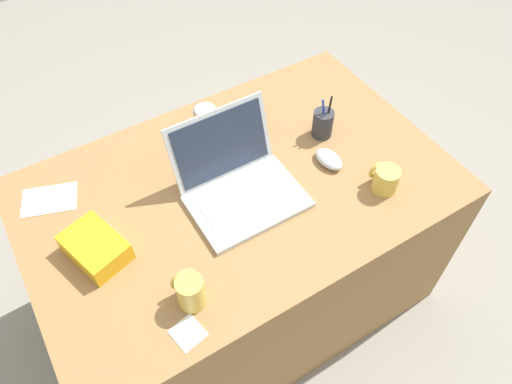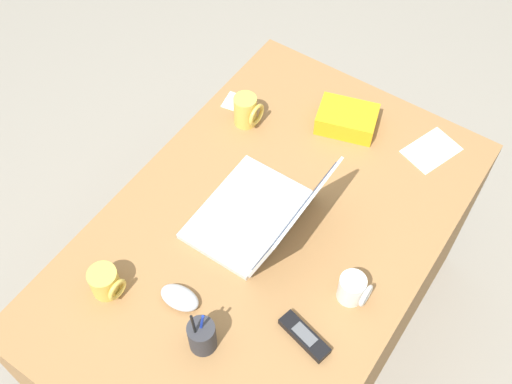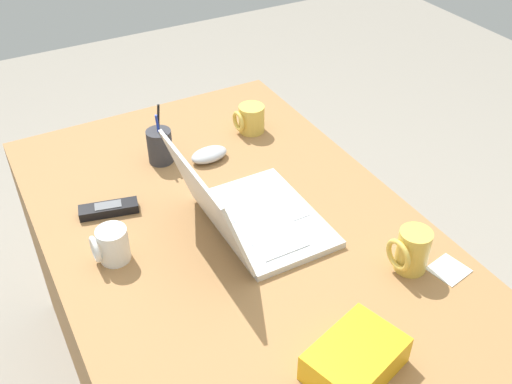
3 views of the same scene
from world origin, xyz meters
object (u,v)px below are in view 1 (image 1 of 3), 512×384
Objects in this scene: coffee_mug_spare at (190,291)px; coffee_mug_tall at (206,117)px; computer_mouse at (329,159)px; snack_bag at (95,248)px; pen_holder at (323,123)px; laptop at (239,183)px; cordless_phone at (253,114)px; coffee_mug_white at (385,179)px.

coffee_mug_tall is at bearing 58.87° from coffee_mug_spare.
computer_mouse is 0.61× the size of snack_bag.
coffee_mug_tall is at bearing 143.14° from pen_holder.
laptop reaches higher than cordless_phone.
coffee_mug_tall is 0.81× the size of coffee_mug_spare.
coffee_mug_white is at bearing -86.02° from pen_holder.
coffee_mug_tall reaches higher than snack_bag.
computer_mouse is at bearing 19.04° from coffee_mug_spare.
coffee_mug_white is 0.90m from snack_bag.
snack_bag is at bearing 170.72° from computer_mouse.
coffee_mug_white is (0.40, -0.22, -0.01)m from laptop.
coffee_mug_tall is (-0.35, 0.55, 0.00)m from coffee_mug_white.
coffee_mug_spare is 0.32m from snack_bag.
laptop is 0.32m from computer_mouse.
laptop is 0.46m from coffee_mug_white.
coffee_mug_white is at bearing -29.00° from laptop.
coffee_mug_white reaches higher than snack_bag.
coffee_mug_spare is (-0.70, -0.03, 0.01)m from coffee_mug_white.
coffee_mug_tall is 0.50× the size of pen_holder.
coffee_mug_spare is 0.76m from pen_holder.
coffee_mug_white is at bearing 2.76° from coffee_mug_spare.
cordless_phone is 0.84× the size of snack_bag.
coffee_mug_white is 0.52× the size of pen_holder.
snack_bag is at bearing -149.14° from coffee_mug_tall.
laptop is 0.39m from pen_holder.
laptop is 1.99× the size of pen_holder.
coffee_mug_white is 0.59× the size of cordless_phone.
coffee_mug_tall is 0.56× the size of cordless_phone.
cordless_phone is (-0.10, 0.33, -0.01)m from computer_mouse.
coffee_mug_spare reaches higher than cordless_phone.
coffee_mug_white is 0.65m from coffee_mug_tall.
computer_mouse is 0.34m from cordless_phone.
computer_mouse is at bearing -4.40° from snack_bag.
coffee_mug_tall is 0.47× the size of snack_bag.
coffee_mug_spare is at bearing -153.66° from pen_holder.
coffee_mug_white is 0.86× the size of coffee_mug_spare.
laptop is 0.36m from cordless_phone.
computer_mouse is 1.05× the size of coffee_mug_spare.
coffee_mug_tall is at bearing 80.56° from laptop.
snack_bag is (-0.86, 0.24, -0.01)m from coffee_mug_white.
pen_holder reaches higher than cordless_phone.
laptop is 3.11× the size of computer_mouse.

